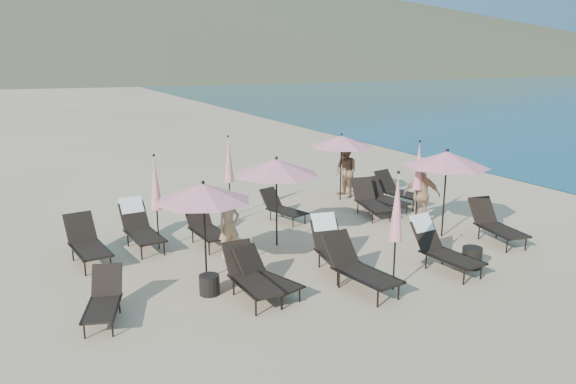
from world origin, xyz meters
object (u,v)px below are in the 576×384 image
lounger_12 (398,190)px  lounger_6 (87,242)px  lounger_0 (104,299)px  umbrella_closed_3 (229,160)px  side_table_1 (472,258)px  beachgoer_a (229,227)px  lounger_11 (383,197)px  umbrella_open_1 (276,167)px  lounger_8 (206,227)px  lounger_5 (495,224)px  umbrella_closed_0 (397,208)px  umbrella_open_2 (447,159)px  lounger_10 (370,200)px  lounger_13 (251,276)px  umbrella_open_0 (203,192)px  lounger_2 (359,267)px  umbrella_closed_1 (418,166)px  umbrella_closed_2 (155,184)px  beachgoer_b (346,171)px  beachgoer_c (422,195)px  lounger_7 (140,226)px  lounger_3 (333,246)px  lounger_9 (282,207)px  lounger_4 (441,246)px  umbrella_open_3 (341,141)px  side_table_0 (209,285)px

lounger_12 → lounger_6: bearing=172.7°
lounger_0 → umbrella_closed_3: (4.44, 5.31, 1.30)m
umbrella_closed_3 → side_table_1: bearing=-61.6°
lounger_0 → beachgoer_a: beachgoer_a is taller
lounger_11 → umbrella_open_1: bearing=-166.8°
lounger_8 → lounger_0: bearing=-138.0°
lounger_5 → umbrella_closed_0: bearing=-154.1°
umbrella_open_2 → lounger_10: bearing=102.7°
lounger_0 → lounger_13: lounger_13 is taller
umbrella_open_0 → beachgoer_a: umbrella_open_0 is taller
lounger_2 → umbrella_closed_0: bearing=-37.1°
umbrella_open_0 → umbrella_closed_3: umbrella_closed_3 is taller
lounger_6 → lounger_12: lounger_6 is taller
umbrella_closed_1 → lounger_11: bearing=87.7°
lounger_13 → umbrella_closed_2: 3.97m
beachgoer_b → beachgoer_c: size_ratio=1.03×
lounger_11 → lounger_10: bearing=-165.8°
lounger_7 → side_table_1: size_ratio=3.87×
lounger_3 → umbrella_closed_2: size_ratio=0.78×
umbrella_closed_1 → lounger_13: bearing=-158.3°
lounger_6 → side_table_1: lounger_6 is taller
lounger_9 → umbrella_open_0: (-3.36, -3.20, 1.52)m
lounger_3 → umbrella_closed_0: 2.03m
lounger_4 → lounger_7: (-5.73, 4.52, 0.01)m
beachgoer_b → lounger_13: bearing=-48.9°
lounger_12 → beachgoer_a: (-6.57, -2.12, 0.29)m
lounger_4 → umbrella_open_2: (1.62, 1.77, 1.56)m
lounger_3 → side_table_1: lounger_3 is taller
lounger_2 → umbrella_open_0: (-2.64, 1.89, 1.44)m
umbrella_open_0 → umbrella_open_2: umbrella_open_2 is taller
lounger_6 → side_table_1: 8.85m
lounger_10 → lounger_0: bearing=-145.9°
lounger_10 → umbrella_open_1: bearing=-150.4°
lounger_2 → side_table_1: size_ratio=3.95×
lounger_5 → lounger_11: (-0.84, 3.70, -0.03)m
lounger_3 → lounger_6: size_ratio=1.01×
lounger_2 → umbrella_closed_0: umbrella_closed_0 is taller
lounger_6 → umbrella_closed_2: bearing=-1.2°
umbrella_open_0 → umbrella_open_3: size_ratio=0.98×
lounger_12 → side_table_1: bearing=-122.9°
lounger_8 → umbrella_closed_0: 5.28m
umbrella_closed_1 → beachgoer_c: umbrella_closed_1 is taller
lounger_0 → umbrella_closed_0: 5.84m
lounger_5 → beachgoer_c: size_ratio=1.08×
lounger_3 → umbrella_closed_0: (0.52, -1.54, 1.21)m
lounger_3 → lounger_5: lounger_3 is taller
lounger_6 → beachgoer_b: beachgoer_b is taller
umbrella_closed_1 → side_table_1: bearing=-106.8°
beachgoer_a → beachgoer_c: beachgoer_c is taller
lounger_12 → side_table_0: (-7.69, -3.95, -0.27)m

